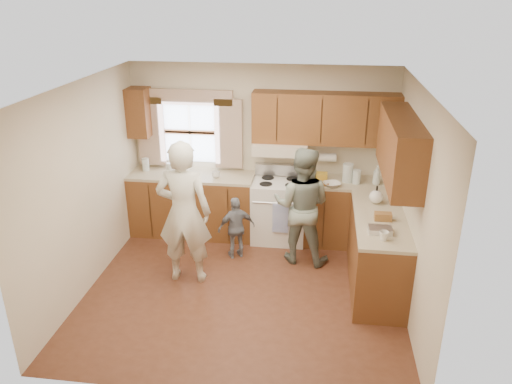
# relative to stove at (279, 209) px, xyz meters

# --- Properties ---
(room) EXTENTS (3.80, 3.80, 3.80)m
(room) POSITION_rel_stove_xyz_m (-0.30, -1.44, 0.78)
(room) COLOR #4E2818
(room) RESTS_ON ground
(kitchen_fixtures) EXTENTS (3.80, 2.25, 2.15)m
(kitchen_fixtures) POSITION_rel_stove_xyz_m (0.31, -0.36, 0.37)
(kitchen_fixtures) COLOR #4A270F
(kitchen_fixtures) RESTS_ON ground
(stove) EXTENTS (0.76, 0.67, 1.07)m
(stove) POSITION_rel_stove_xyz_m (0.00, 0.00, 0.00)
(stove) COLOR silver
(stove) RESTS_ON ground
(woman_left) EXTENTS (0.69, 0.47, 1.83)m
(woman_left) POSITION_rel_stove_xyz_m (-1.06, -1.26, 0.45)
(woman_left) COLOR beige
(woman_left) RESTS_ON ground
(woman_right) EXTENTS (0.87, 0.73, 1.60)m
(woman_right) POSITION_rel_stove_xyz_m (0.35, -0.59, 0.33)
(woman_right) COLOR #2A4538
(woman_right) RESTS_ON ground
(child) EXTENTS (0.56, 0.42, 0.88)m
(child) POSITION_rel_stove_xyz_m (-0.52, -0.63, -0.03)
(child) COLOR gray
(child) RESTS_ON ground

